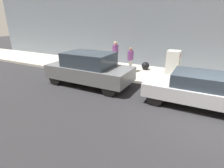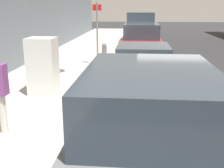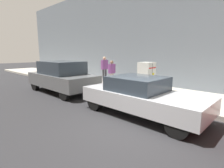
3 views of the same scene
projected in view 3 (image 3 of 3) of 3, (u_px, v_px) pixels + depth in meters
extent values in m
plane|color=#28282B|center=(134.00, 128.00, 5.24)|extent=(80.00, 80.00, 0.00)
cube|color=#B2ADA0|center=(188.00, 99.00, 8.18)|extent=(3.61, 44.00, 0.18)
cube|color=slate|center=(212.00, 26.00, 9.48)|extent=(1.82, 39.60, 7.30)
cube|color=silver|center=(146.00, 77.00, 9.23)|extent=(0.75, 0.68, 1.56)
cube|color=black|center=(152.00, 78.00, 9.00)|extent=(0.01, 0.01, 1.48)
cube|color=yellow|center=(153.00, 75.00, 9.04)|extent=(0.16, 0.01, 0.22)
cube|color=red|center=(152.00, 68.00, 8.91)|extent=(0.68, 0.01, 0.05)
cube|color=red|center=(152.00, 84.00, 9.05)|extent=(0.68, 0.01, 0.05)
cylinder|color=#47443F|center=(205.00, 99.00, 7.81)|extent=(0.70, 0.70, 0.02)
sphere|color=black|center=(130.00, 81.00, 11.34)|extent=(0.51, 0.51, 0.51)
cylinder|color=#333338|center=(106.00, 75.00, 12.67)|extent=(0.14, 0.14, 0.88)
cylinder|color=#333338|center=(103.00, 76.00, 12.51)|extent=(0.14, 0.14, 0.88)
cube|color=#7A3D7F|center=(104.00, 65.00, 12.45)|extent=(0.51, 0.22, 0.66)
sphere|color=tan|center=(104.00, 58.00, 12.37)|extent=(0.24, 0.24, 0.24)
cylinder|color=beige|center=(113.00, 79.00, 11.18)|extent=(0.14, 0.14, 0.77)
cylinder|color=beige|center=(111.00, 79.00, 11.03)|extent=(0.14, 0.14, 0.77)
cube|color=#7A3D7F|center=(112.00, 69.00, 10.98)|extent=(0.45, 0.22, 0.58)
sphere|color=#8C664C|center=(112.00, 62.00, 10.91)|extent=(0.21, 0.21, 0.21)
cube|color=slate|center=(62.00, 80.00, 9.89)|extent=(1.98, 4.53, 0.70)
cube|color=#2D3842|center=(61.00, 68.00, 9.77)|extent=(1.74, 2.49, 0.70)
cylinder|color=black|center=(93.00, 88.00, 9.43)|extent=(0.22, 0.71, 0.71)
cylinder|color=black|center=(65.00, 93.00, 8.21)|extent=(0.22, 0.71, 0.71)
cylinder|color=black|center=(61.00, 81.00, 11.70)|extent=(0.22, 0.71, 0.71)
cylinder|color=black|center=(35.00, 84.00, 10.48)|extent=(0.22, 0.71, 0.71)
cube|color=silver|center=(142.00, 99.00, 6.20)|extent=(1.84, 4.48, 0.55)
cube|color=#2D3842|center=(137.00, 84.00, 6.26)|extent=(1.62, 1.88, 0.50)
cylinder|color=black|center=(198.00, 112.00, 5.68)|extent=(0.22, 0.67, 0.67)
cylinder|color=black|center=(177.00, 126.00, 4.56)|extent=(0.22, 0.67, 0.67)
cylinder|color=black|center=(121.00, 95.00, 7.95)|extent=(0.22, 0.67, 0.67)
cylinder|color=black|center=(95.00, 102.00, 6.82)|extent=(0.22, 0.67, 0.67)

